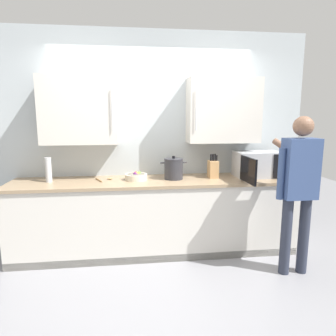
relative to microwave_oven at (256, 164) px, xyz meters
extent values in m
plane|color=gray|center=(-1.27, -0.95, -1.07)|extent=(9.87, 9.87, 0.00)
cube|color=#B2BCC1|center=(-1.27, 0.35, 0.29)|extent=(3.98, 0.10, 2.72)
cube|color=beige|center=(-2.15, 0.14, 0.67)|extent=(0.89, 0.32, 0.79)
cylinder|color=#B7BABF|center=(-1.76, -0.03, 0.67)|extent=(0.01, 0.01, 0.48)
cube|color=beige|center=(-0.40, 0.14, 0.67)|extent=(0.89, 0.32, 0.79)
cylinder|color=#B7BABF|center=(-0.78, -0.03, 0.67)|extent=(0.01, 0.01, 0.48)
cube|color=beige|center=(-1.27, -0.03, -0.63)|extent=(3.38, 0.65, 0.87)
cube|color=#937A5B|center=(-1.27, -0.03, -0.18)|extent=(3.42, 0.69, 0.03)
cube|color=black|center=(-1.27, -0.34, -1.02)|extent=(3.38, 0.04, 0.09)
cube|color=#B7BABF|center=(0.03, 0.02, 0.00)|extent=(0.56, 0.36, 0.32)
cube|color=beige|center=(-0.05, 0.01, 0.00)|extent=(0.36, 0.31, 0.25)
cube|color=black|center=(0.23, -0.17, 0.00)|extent=(0.16, 0.01, 0.29)
cube|color=black|center=(-0.24, -0.37, 0.00)|extent=(0.04, 0.40, 0.29)
cylinder|color=#A37547|center=(-1.94, 0.00, -0.15)|extent=(0.10, 0.20, 0.01)
ellipsoid|color=#A37547|center=(-1.82, 0.06, -0.15)|extent=(0.08, 0.07, 0.02)
cube|color=tan|center=(-0.55, 0.01, -0.05)|extent=(0.11, 0.15, 0.21)
cylinder|color=black|center=(-0.59, -0.01, 0.10)|extent=(0.02, 0.02, 0.09)
cylinder|color=black|center=(-0.57, -0.01, 0.10)|extent=(0.02, 0.02, 0.09)
cylinder|color=black|center=(-0.55, -0.01, 0.10)|extent=(0.02, 0.02, 0.09)
cylinder|color=black|center=(-0.53, -0.01, 0.10)|extent=(0.02, 0.02, 0.09)
cylinder|color=black|center=(-0.51, -0.01, 0.09)|extent=(0.02, 0.02, 0.07)
cylinder|color=#B7BABF|center=(-2.51, 0.00, -0.03)|extent=(0.07, 0.07, 0.26)
cylinder|color=#B7BABF|center=(-2.51, 0.00, 0.11)|extent=(0.08, 0.08, 0.03)
cylinder|color=#2D2D33|center=(-1.04, -0.01, -0.04)|extent=(0.23, 0.23, 0.24)
cylinder|color=#2D2D33|center=(-1.04, -0.01, 0.09)|extent=(0.23, 0.23, 0.02)
cylinder|color=black|center=(-1.04, -0.01, 0.11)|extent=(0.04, 0.04, 0.03)
cylinder|color=#2D2D33|center=(-1.18, -0.01, 0.04)|extent=(0.05, 0.02, 0.02)
cylinder|color=#2D2D33|center=(-0.91, -0.01, 0.04)|extent=(0.05, 0.02, 0.02)
cylinder|color=beige|center=(-1.50, 0.00, -0.12)|extent=(0.27, 0.27, 0.07)
cylinder|color=#6B6659|center=(-1.50, 0.00, -0.11)|extent=(0.22, 0.22, 0.04)
sphere|color=#511E5B|center=(-1.51, -0.02, -0.09)|extent=(0.05, 0.05, 0.05)
sphere|color=#511E5B|center=(-1.49, -0.01, -0.09)|extent=(0.04, 0.04, 0.04)
sphere|color=red|center=(-1.50, 0.02, -0.09)|extent=(0.06, 0.06, 0.06)
sphere|color=orange|center=(-1.49, 0.00, -0.09)|extent=(0.06, 0.06, 0.06)
sphere|color=#5B9333|center=(-1.46, 0.04, -0.09)|extent=(0.05, 0.05, 0.05)
cylinder|color=#282D3D|center=(0.05, -0.74, -0.65)|extent=(0.11, 0.11, 0.83)
cylinder|color=#282D3D|center=(0.25, -0.74, -0.65)|extent=(0.11, 0.11, 0.83)
cube|color=#334775|center=(0.15, -0.74, 0.07)|extent=(0.34, 0.20, 0.62)
sphere|color=brown|center=(0.15, -0.74, 0.50)|extent=(0.20, 0.20, 0.20)
cylinder|color=brown|center=(0.20, -0.52, 0.19)|extent=(0.32, 0.49, 0.32)
cylinder|color=#334775|center=(-0.05, -0.74, 0.02)|extent=(0.07, 0.07, 0.52)
camera|label=1|loc=(-1.54, -3.54, 0.61)|focal=31.90mm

